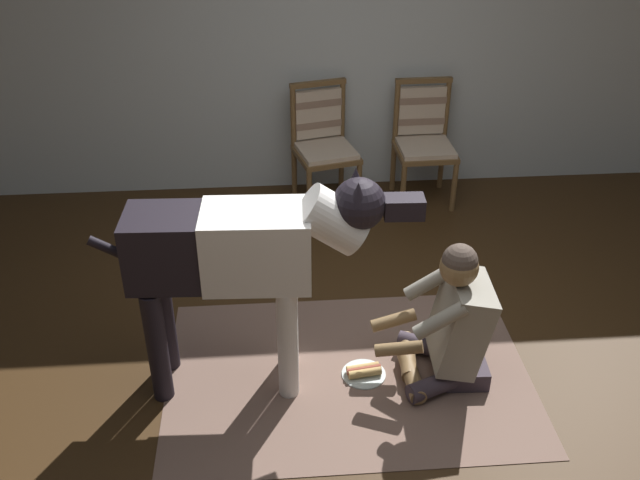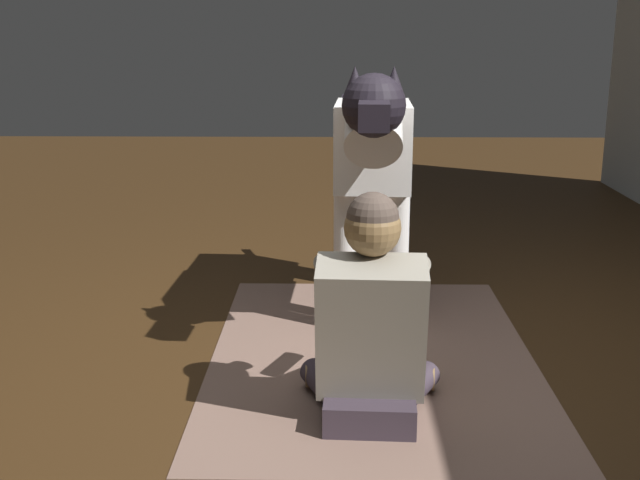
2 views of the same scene
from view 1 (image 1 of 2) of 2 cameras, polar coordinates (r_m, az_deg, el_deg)
name	(u,v)px [view 1 (image 1 of 2)]	position (r m, az deg, el deg)	size (l,w,h in m)	color
ground_plane	(388,368)	(4.29, 5.47, -10.09)	(15.84, 15.84, 0.00)	#3A2511
back_wall	(347,32)	(5.85, 2.16, 16.22)	(9.15, 0.10, 2.60)	#B2B8B8
area_rug	(348,374)	(4.23, 2.26, -10.61)	(2.09, 1.45, 0.01)	#795D50
dining_chair_left_of_pair	(323,139)	(5.78, 0.22, 8.09)	(0.56, 0.56, 0.98)	brown
dining_chair_right_of_pair	(423,135)	(5.90, 8.25, 8.26)	(0.47, 0.48, 0.98)	brown
person_sitting_on_floor	(452,324)	(4.07, 10.45, -6.63)	(0.67, 0.58, 0.88)	#3A303A
large_dog	(245,254)	(3.71, -5.96, -1.10)	(1.71, 0.40, 1.30)	white
hot_dog_on_plate	(364,372)	(4.22, 3.51, -10.46)	(0.26, 0.26, 0.06)	silver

